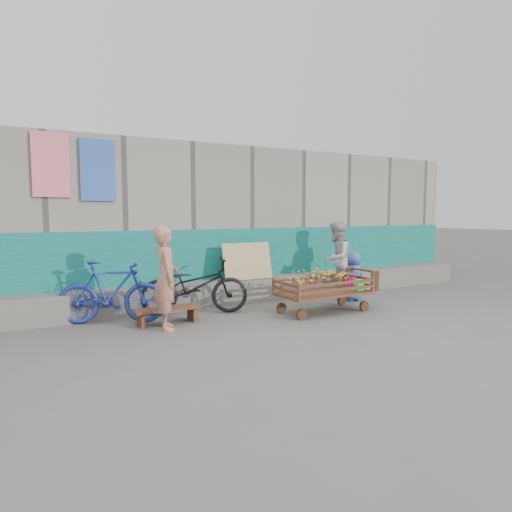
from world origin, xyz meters
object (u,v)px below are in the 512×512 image
bench (167,312)px  banana_cart (322,283)px  bicycle_dark (195,286)px  child (354,276)px  vendor_man (166,278)px  woman (336,259)px  bicycle_blue (111,292)px

bench → banana_cart: bearing=-11.8°
bicycle_dark → banana_cart: bearing=-98.2°
child → banana_cart: bearing=25.5°
banana_cart → vendor_man: vendor_man is taller
vendor_man → bicycle_dark: vendor_man is taller
woman → bicycle_blue: size_ratio=0.94×
bicycle_dark → bicycle_blue: bearing=108.4°
woman → bicycle_dark: bearing=-32.9°
bicycle_dark → woman: bearing=-70.1°
woman → child: woman is taller
vendor_man → bicycle_blue: size_ratio=0.93×
child → bicycle_dark: bearing=-6.7°
child → bicycle_dark: child is taller
vendor_man → bicycle_blue: 1.01m
vendor_man → bicycle_dark: bearing=-33.3°
child → bicycle_blue: size_ratio=0.58×
banana_cart → bicycle_dark: 2.18m
bench → woman: 3.84m
bicycle_dark → bicycle_blue: size_ratio=1.10×
woman → bicycle_dark: size_ratio=0.85×
banana_cart → vendor_man: size_ratio=1.15×
vendor_man → woman: size_ratio=0.99×
vendor_man → child: size_ratio=1.61×
bicycle_dark → child: bearing=-79.8°
banana_cart → vendor_man: bearing=175.0°
child → bicycle_blue: (-4.49, 0.45, 0.02)m
bench → bicycle_blue: (-0.74, 0.44, 0.30)m
vendor_man → bicycle_blue: vendor_man is taller
child → bicycle_dark: 3.16m
bicycle_blue → banana_cart: bearing=-82.8°
bicycle_blue → child: bearing=-72.1°
woman → child: bearing=55.7°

